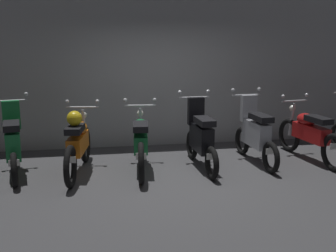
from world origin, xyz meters
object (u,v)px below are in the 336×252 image
(motorbike_slot_4, at_px, (141,141))
(motorbike_slot_5, at_px, (201,138))
(motorbike_slot_2, at_px, (13,143))
(motorbike_slot_6, at_px, (255,134))
(motorbike_slot_3, at_px, (78,142))
(motorbike_slot_7, at_px, (310,134))

(motorbike_slot_4, distance_m, motorbike_slot_5, 1.02)
(motorbike_slot_2, bearing_deg, motorbike_slot_6, -0.50)
(motorbike_slot_3, bearing_deg, motorbike_slot_5, -0.92)
(motorbike_slot_6, distance_m, motorbike_slot_7, 1.03)
(motorbike_slot_3, height_order, motorbike_slot_6, motorbike_slot_6)
(motorbike_slot_5, bearing_deg, motorbike_slot_4, 177.07)
(motorbike_slot_7, bearing_deg, motorbike_slot_2, 179.11)
(motorbike_slot_2, bearing_deg, motorbike_slot_7, -0.89)
(motorbike_slot_5, height_order, motorbike_slot_7, motorbike_slot_5)
(motorbike_slot_2, bearing_deg, motorbike_slot_4, -3.06)
(motorbike_slot_2, height_order, motorbike_slot_3, motorbike_slot_2)
(motorbike_slot_6, bearing_deg, motorbike_slot_7, -2.44)
(motorbike_slot_3, height_order, motorbike_slot_7, same)
(motorbike_slot_2, height_order, motorbike_slot_6, same)
(motorbike_slot_4, bearing_deg, motorbike_slot_2, 176.94)
(motorbike_slot_2, xyz_separation_m, motorbike_slot_5, (3.08, -0.16, 0.00))
(motorbike_slot_2, distance_m, motorbike_slot_7, 5.13)
(motorbike_slot_3, xyz_separation_m, motorbike_slot_6, (3.07, 0.09, -0.00))
(motorbike_slot_5, xyz_separation_m, motorbike_slot_6, (1.02, 0.13, 0.00))
(motorbike_slot_4, relative_size, motorbike_slot_6, 1.16)
(motorbike_slot_2, height_order, motorbike_slot_7, motorbike_slot_2)
(motorbike_slot_2, bearing_deg, motorbike_slot_5, -3.01)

